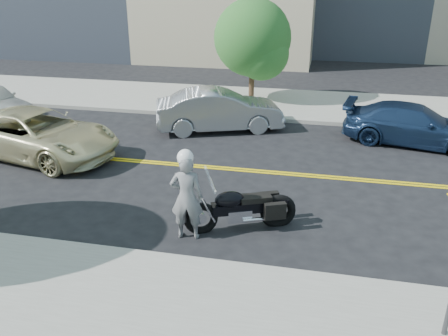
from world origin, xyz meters
TOP-DOWN VIEW (x-y plane):
  - ground_plane at (0.00, 0.00)m, footprint 120.00×120.00m
  - sidewalk_far at (0.00, 7.50)m, footprint 60.00×5.00m
  - motorcyclist at (-0.79, -4.04)m, footprint 0.79×0.58m
  - motorcycle at (0.32, -3.41)m, footprint 2.66×1.71m
  - suv at (-6.85, -0.24)m, footprint 5.81×3.59m
  - parked_car_silver at (-1.77, 3.60)m, footprint 4.93×3.15m
  - parked_car_blue at (5.05, 3.54)m, footprint 4.95×2.71m
  - tree_far_a at (-1.21, 7.66)m, footprint 3.31×3.31m

SIDE VIEW (x-z plane):
  - ground_plane at x=0.00m, z-range 0.00..0.00m
  - sidewalk_far at x=0.00m, z-range 0.00..0.15m
  - parked_car_blue at x=5.05m, z-range 0.00..1.36m
  - suv at x=-6.85m, z-range 0.00..1.50m
  - parked_car_silver at x=-1.77m, z-range 0.00..1.54m
  - motorcycle at x=0.32m, z-range 0.00..1.56m
  - motorcyclist at x=-0.79m, z-range 0.00..2.11m
  - tree_far_a at x=-1.21m, z-range 0.60..5.12m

